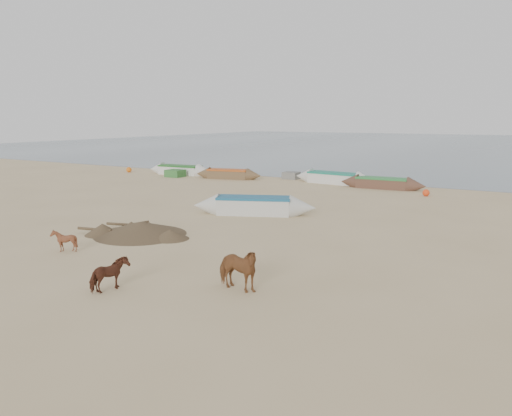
{
  "coord_description": "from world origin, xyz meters",
  "views": [
    {
      "loc": [
        10.81,
        -14.54,
        4.91
      ],
      "look_at": [
        0.0,
        4.0,
        1.0
      ],
      "focal_mm": 35.0,
      "sensor_mm": 36.0,
      "label": 1
    }
  ],
  "objects_px": {
    "calf_front": "(64,241)",
    "near_canoe": "(254,206)",
    "cow_adult": "(237,269)",
    "calf_right": "(111,275)"
  },
  "relations": [
    {
      "from": "calf_front",
      "to": "near_canoe",
      "type": "height_order",
      "value": "near_canoe"
    },
    {
      "from": "calf_right",
      "to": "near_canoe",
      "type": "relative_size",
      "value": 0.15
    },
    {
      "from": "calf_front",
      "to": "cow_adult",
      "type": "bearing_deg",
      "value": 93.73
    },
    {
      "from": "cow_adult",
      "to": "calf_right",
      "type": "xyz_separation_m",
      "value": [
        -3.09,
        -1.87,
        -0.17
      ]
    },
    {
      "from": "calf_front",
      "to": "calf_right",
      "type": "height_order",
      "value": "calf_right"
    },
    {
      "from": "cow_adult",
      "to": "near_canoe",
      "type": "relative_size",
      "value": 0.24
    },
    {
      "from": "cow_adult",
      "to": "calf_right",
      "type": "bearing_deg",
      "value": 126.82
    },
    {
      "from": "cow_adult",
      "to": "calf_front",
      "type": "distance_m",
      "value": 7.83
    },
    {
      "from": "near_canoe",
      "to": "calf_front",
      "type": "bearing_deg",
      "value": -126.47
    },
    {
      "from": "calf_front",
      "to": "calf_right",
      "type": "relative_size",
      "value": 0.87
    }
  ]
}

